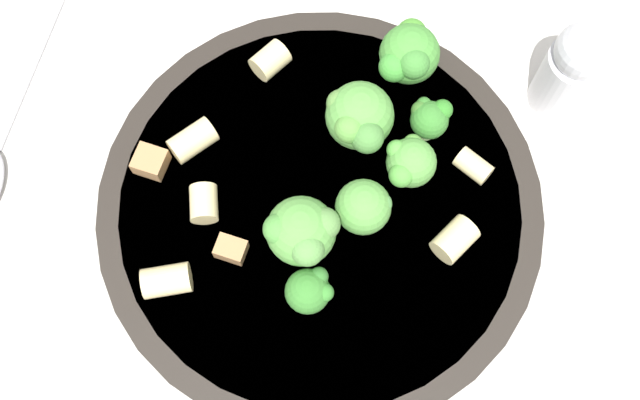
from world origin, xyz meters
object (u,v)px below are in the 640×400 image
(broccoli_floret_1, at_px, (363,207))
(broccoli_floret_5, at_px, (309,291))
(broccoli_floret_4, at_px, (359,118))
(chicken_chunk_0, at_px, (151,162))
(broccoli_floret_6, at_px, (430,118))
(pepper_shaker, at_px, (575,71))
(rigatoni_1, at_px, (270,60))
(rigatoni_3, at_px, (204,203))
(rigatoni_5, at_px, (164,275))
(rigatoni_2, at_px, (473,166))
(chicken_chunk_1, at_px, (234,255))
(broccoli_floret_3, at_px, (410,163))
(rigatoni_4, at_px, (193,140))
(pasta_bowl, at_px, (320,212))
(rigatoni_0, at_px, (455,240))
(broccoli_floret_2, at_px, (302,232))
(broccoli_floret_0, at_px, (409,54))

(broccoli_floret_1, xyz_separation_m, broccoli_floret_5, (0.03, -0.05, -0.01))
(broccoli_floret_4, distance_m, chicken_chunk_0, 0.12)
(chicken_chunk_0, bearing_deg, broccoli_floret_6, 68.89)
(pepper_shaker, bearing_deg, rigatoni_1, -121.14)
(rigatoni_3, bearing_deg, rigatoni_5, -54.43)
(rigatoni_2, height_order, chicken_chunk_0, rigatoni_2)
(broccoli_floret_6, height_order, chicken_chunk_1, broccoli_floret_6)
(rigatoni_1, relative_size, rigatoni_2, 0.99)
(rigatoni_2, xyz_separation_m, rigatoni_5, (-0.03, -0.19, 0.00))
(broccoli_floret_3, height_order, rigatoni_4, broccoli_floret_3)
(broccoli_floret_1, bearing_deg, rigatoni_4, -144.39)
(rigatoni_1, distance_m, chicken_chunk_0, 0.10)
(broccoli_floret_5, relative_size, pepper_shaker, 0.37)
(pasta_bowl, relative_size, broccoli_floret_6, 8.68)
(rigatoni_0, bearing_deg, rigatoni_3, -127.51)
(pasta_bowl, relative_size, broccoli_floret_2, 5.51)
(broccoli_floret_6, bearing_deg, chicken_chunk_0, -111.11)
(broccoli_floret_6, bearing_deg, chicken_chunk_1, -83.82)
(broccoli_floret_5, bearing_deg, rigatoni_2, 99.97)
(broccoli_floret_2, relative_size, rigatoni_4, 1.76)
(rigatoni_3, bearing_deg, broccoli_floret_3, 70.67)
(broccoli_floret_0, bearing_deg, rigatoni_5, -75.89)
(broccoli_floret_0, relative_size, broccoli_floret_5, 1.44)
(broccoli_floret_4, bearing_deg, chicken_chunk_1, -72.09)
(rigatoni_3, height_order, chicken_chunk_1, rigatoni_3)
(broccoli_floret_6, bearing_deg, broccoli_floret_2, -74.23)
(pasta_bowl, xyz_separation_m, rigatoni_4, (-0.07, -0.05, 0.02))
(pasta_bowl, bearing_deg, broccoli_floret_6, 97.83)
(broccoli_floret_3, bearing_deg, rigatoni_0, 2.60)
(broccoli_floret_4, relative_size, rigatoni_5, 1.72)
(rigatoni_2, xyz_separation_m, chicken_chunk_0, (-0.09, -0.16, -0.00))
(rigatoni_3, height_order, rigatoni_5, same)
(broccoli_floret_1, xyz_separation_m, broccoli_floret_2, (-0.00, -0.04, 0.00))
(rigatoni_1, height_order, pepper_shaker, pepper_shaker)
(broccoli_floret_5, distance_m, rigatoni_1, 0.15)
(broccoli_floret_3, relative_size, pepper_shaker, 0.46)
(broccoli_floret_4, distance_m, rigatoni_2, 0.07)
(rigatoni_4, bearing_deg, rigatoni_1, 111.12)
(broccoli_floret_2, distance_m, broccoli_floret_4, 0.08)
(rigatoni_1, distance_m, rigatoni_5, 0.15)
(broccoli_floret_3, bearing_deg, rigatoni_2, 67.36)
(broccoli_floret_2, bearing_deg, chicken_chunk_1, -109.80)
(broccoli_floret_4, bearing_deg, broccoli_floret_5, -44.65)
(rigatoni_2, bearing_deg, chicken_chunk_0, -119.68)
(broccoli_floret_6, distance_m, rigatoni_3, 0.14)
(rigatoni_5, distance_m, chicken_chunk_0, 0.07)
(pasta_bowl, distance_m, rigatoni_2, 0.09)
(rigatoni_3, xyz_separation_m, chicken_chunk_1, (0.03, 0.00, -0.00))
(pepper_shaker, bearing_deg, pasta_bowl, -90.50)
(pasta_bowl, bearing_deg, chicken_chunk_1, -86.08)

